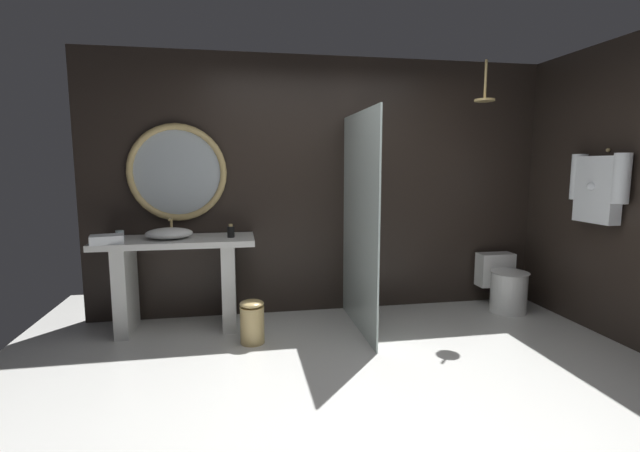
% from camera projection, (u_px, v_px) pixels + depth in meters
% --- Properties ---
extents(ground_plane, '(5.76, 5.76, 0.00)m').
position_uv_depth(ground_plane, '(381.00, 396.00, 2.99)').
color(ground_plane, silver).
extents(back_wall_panel, '(4.80, 0.10, 2.60)m').
position_uv_depth(back_wall_panel, '(327.00, 187.00, 4.66)').
color(back_wall_panel, black).
rests_on(back_wall_panel, ground_plane).
extents(side_wall_right, '(0.10, 2.47, 2.60)m').
position_uv_depth(side_wall_right, '(613.00, 191.00, 3.96)').
color(side_wall_right, black).
rests_on(side_wall_right, ground_plane).
extents(vanity_counter, '(1.41, 0.57, 0.86)m').
position_uv_depth(vanity_counter, '(178.00, 272.00, 4.16)').
color(vanity_counter, silver).
rests_on(vanity_counter, ground_plane).
extents(vessel_sink, '(0.42, 0.34, 0.18)m').
position_uv_depth(vessel_sink, '(169.00, 233.00, 4.08)').
color(vessel_sink, white).
rests_on(vessel_sink, vanity_counter).
extents(tumbler_cup, '(0.07, 0.07, 0.09)m').
position_uv_depth(tumbler_cup, '(120.00, 235.00, 3.99)').
color(tumbler_cup, silver).
rests_on(tumbler_cup, vanity_counter).
extents(soap_dispenser, '(0.07, 0.07, 0.13)m').
position_uv_depth(soap_dispenser, '(231.00, 231.00, 4.16)').
color(soap_dispenser, black).
rests_on(soap_dispenser, vanity_counter).
extents(round_wall_mirror, '(0.93, 0.06, 0.93)m').
position_uv_depth(round_wall_mirror, '(177.00, 173.00, 4.29)').
color(round_wall_mirror, tan).
extents(shower_glass_panel, '(0.02, 1.19, 2.00)m').
position_uv_depth(shower_glass_panel, '(359.00, 223.00, 4.11)').
color(shower_glass_panel, silver).
rests_on(shower_glass_panel, ground_plane).
extents(rain_shower_head, '(0.19, 0.19, 0.38)m').
position_uv_depth(rain_shower_head, '(485.00, 96.00, 4.23)').
color(rain_shower_head, tan).
extents(hanging_bathrobe, '(0.20, 0.61, 0.65)m').
position_uv_depth(hanging_bathrobe, '(598.00, 186.00, 3.94)').
color(hanging_bathrobe, tan).
extents(toilet, '(0.39, 0.57, 0.57)m').
position_uv_depth(toilet, '(504.00, 284.00, 4.75)').
color(toilet, white).
rests_on(toilet, ground_plane).
extents(waste_bin, '(0.21, 0.21, 0.38)m').
position_uv_depth(waste_bin, '(252.00, 321.00, 3.86)').
color(waste_bin, tan).
rests_on(waste_bin, ground_plane).
extents(folded_hand_towel, '(0.30, 0.24, 0.07)m').
position_uv_depth(folded_hand_towel, '(107.00, 239.00, 3.84)').
color(folded_hand_towel, white).
rests_on(folded_hand_towel, vanity_counter).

